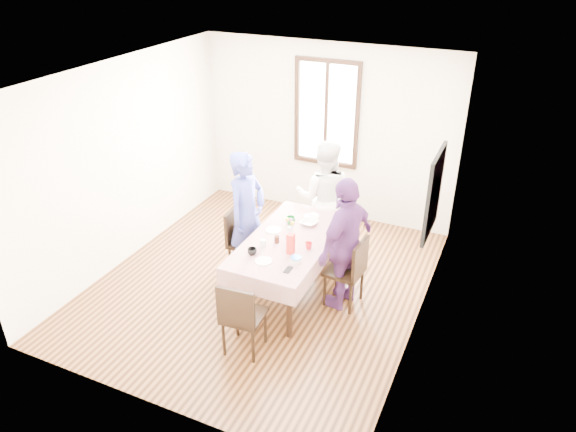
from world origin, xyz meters
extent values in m
plane|color=black|center=(0.00, 0.00, 0.00)|extent=(4.50, 4.50, 0.00)
plane|color=beige|center=(0.00, 2.25, 1.35)|extent=(4.00, 0.00, 4.00)
plane|color=beige|center=(2.00, 0.00, 1.35)|extent=(0.00, 4.50, 4.50)
cube|color=black|center=(0.00, 2.23, 1.65)|extent=(1.02, 0.06, 1.62)
cube|color=white|center=(0.00, 2.24, 1.65)|extent=(0.90, 0.02, 1.50)
cube|color=red|center=(1.98, 0.30, 1.55)|extent=(0.04, 0.76, 0.96)
cube|color=black|center=(0.40, 0.00, 0.38)|extent=(0.84, 1.72, 0.75)
cube|color=#56000C|center=(0.40, 0.00, 0.76)|extent=(0.96, 1.84, 0.01)
cube|color=black|center=(-0.30, 0.16, 0.46)|extent=(0.46, 0.46, 0.91)
cube|color=black|center=(1.10, 0.05, 0.46)|extent=(0.46, 0.46, 0.91)
cube|color=black|center=(0.40, 1.18, 0.46)|extent=(0.42, 0.42, 0.91)
cube|color=black|center=(0.40, -1.19, 0.46)|extent=(0.45, 0.45, 0.91)
imported|color=#3B4299|center=(-0.28, 0.16, 0.86)|extent=(0.51, 0.69, 1.72)
imported|color=white|center=(0.40, 1.16, 0.82)|extent=(0.92, 0.79, 1.64)
imported|color=#532866|center=(1.08, 0.05, 0.84)|extent=(0.65, 1.05, 1.67)
imported|color=black|center=(0.15, -0.51, 0.80)|extent=(0.12, 0.12, 0.09)
imported|color=red|center=(0.69, -0.12, 0.80)|extent=(0.12, 0.12, 0.08)
imported|color=#0C7226|center=(0.25, 0.36, 0.81)|extent=(0.16, 0.16, 0.09)
imported|color=white|center=(0.47, 0.43, 0.79)|extent=(0.26, 0.26, 0.05)
cube|color=red|center=(0.54, -0.30, 0.89)|extent=(0.08, 0.08, 0.25)
cylinder|color=white|center=(0.68, -0.45, 0.79)|extent=(0.12, 0.12, 0.06)
cylinder|color=black|center=(0.29, -0.15, 0.81)|extent=(0.06, 0.06, 0.09)
cylinder|color=silver|center=(0.19, -0.31, 0.81)|extent=(0.07, 0.07, 0.10)
cube|color=black|center=(0.66, -0.63, 0.77)|extent=(0.07, 0.14, 0.01)
cylinder|color=silver|center=(0.38, 0.03, 0.83)|extent=(0.07, 0.07, 0.14)
cylinder|color=white|center=(0.13, 0.10, 0.77)|extent=(0.20, 0.20, 0.01)
cylinder|color=white|center=(0.43, 0.64, 0.77)|extent=(0.20, 0.20, 0.01)
cylinder|color=white|center=(0.34, -0.59, 0.77)|extent=(0.20, 0.20, 0.01)
cylinder|color=blue|center=(0.68, -0.45, 0.83)|extent=(0.12, 0.12, 0.01)
camera|label=1|loc=(2.70, -5.12, 4.05)|focal=33.44mm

